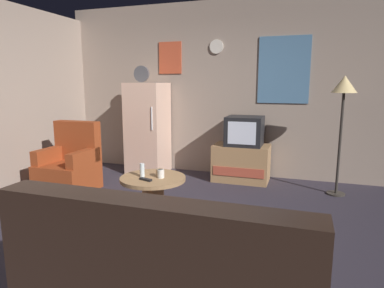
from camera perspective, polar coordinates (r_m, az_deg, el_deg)
ground_plane at (r=3.61m, az=-6.71°, el=-14.13°), size 12.00×12.00×0.00m
wall_with_art at (r=5.60m, az=3.89°, el=9.28°), size 5.20×0.12×2.78m
fridge at (r=5.66m, az=-7.52°, el=2.71°), size 0.60×0.62×1.77m
tv_stand at (r=5.24m, az=8.38°, el=-3.19°), size 0.84×0.53×0.56m
crt_tv at (r=5.15m, az=8.93°, el=2.21°), size 0.54×0.51×0.44m
standing_lamp at (r=4.79m, az=24.39°, el=7.79°), size 0.32×0.32×1.59m
coffee_table at (r=3.80m, az=-6.60°, el=-9.04°), size 0.72×0.72×0.48m
wine_glass at (r=3.73m, az=-8.47°, el=-4.41°), size 0.05×0.05×0.15m
mug_ceramic_white at (r=3.67m, az=-5.32°, el=-5.05°), size 0.08×0.08×0.09m
mug_ceramic_tan at (r=3.71m, az=-5.53°, el=-4.90°), size 0.08×0.08×0.09m
remote_control at (r=3.60m, az=-7.88°, el=-5.98°), size 0.16×0.09×0.02m
armchair at (r=5.01m, az=-20.04°, el=-3.66°), size 0.68×0.68×0.96m
couch at (r=2.14m, az=-4.40°, el=-23.00°), size 1.70×0.80×0.92m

